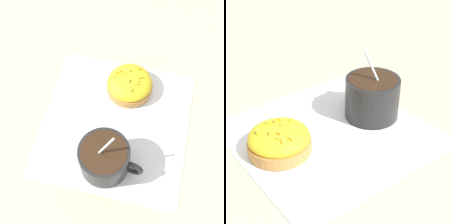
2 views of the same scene
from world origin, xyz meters
TOP-DOWN VIEW (x-y plane):
  - ground_plane at (0.00, 0.00)m, footprint 3.00×3.00m
  - paper_napkin at (0.00, 0.00)m, footprint 0.31×0.30m
  - coffee_cup at (-0.08, -0.01)m, footprint 0.09×0.11m
  - frosted_pastry at (0.08, 0.00)m, footprint 0.09×0.09m

SIDE VIEW (x-z plane):
  - ground_plane at x=0.00m, z-range 0.00..0.00m
  - paper_napkin at x=0.00m, z-range 0.00..0.00m
  - frosted_pastry at x=0.08m, z-range 0.00..0.04m
  - coffee_cup at x=-0.08m, z-range -0.02..0.09m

